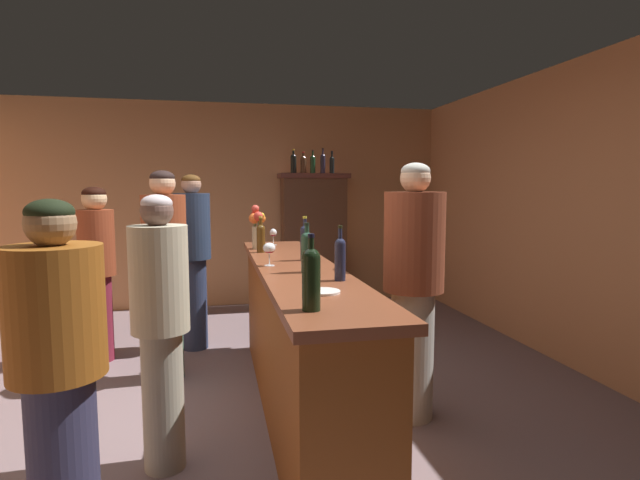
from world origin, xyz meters
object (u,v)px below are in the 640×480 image
(patron_in_grey, at_px, (97,264))
(patron_by_cabinet, at_px, (161,321))
(wine_bottle_chardonnay, at_px, (311,276))
(wine_glass_front, at_px, (273,234))
(flower_arrangement, at_px, (257,225))
(display_bottle_midleft, at_px, (303,164))
(wine_glass_mid, at_px, (269,249))
(display_bottle_right, at_px, (332,164))
(wine_bottle_malbec, at_px, (340,257))
(wine_bottle_pinot, at_px, (305,241))
(display_cabinet, at_px, (314,237))
(display_bottle_center, at_px, (313,163))
(wine_bottle_merlot, at_px, (261,237))
(bartender, at_px, (413,282))
(patron_in_navy, at_px, (193,254))
(patron_near_entrance, at_px, (165,265))
(patron_redhead, at_px, (58,365))
(wine_bottle_rose, at_px, (307,250))
(display_bottle_midright, at_px, (323,163))
(display_bottle_left, at_px, (293,163))
(bar_counter, at_px, (297,339))
(cheese_plate, at_px, (323,292))

(patron_in_grey, xyz_separation_m, patron_by_cabinet, (0.72, -1.90, -0.04))
(wine_bottle_chardonnay, xyz_separation_m, wine_glass_front, (0.12, 2.44, -0.04))
(flower_arrangement, xyz_separation_m, display_bottle_midleft, (0.76, 2.07, 0.62))
(wine_glass_mid, bearing_deg, display_bottle_right, 69.26)
(wine_bottle_malbec, xyz_separation_m, wine_bottle_pinot, (-0.05, 0.81, 0.01))
(wine_glass_front, bearing_deg, display_cabinet, 68.04)
(display_bottle_center, bearing_deg, wine_bottle_chardonnay, -101.22)
(wine_bottle_chardonnay, bearing_deg, display_bottle_midleft, 80.37)
(display_cabinet, relative_size, display_bottle_midleft, 6.24)
(wine_bottle_merlot, height_order, bartender, bartender)
(wine_bottle_chardonnay, height_order, patron_in_navy, patron_in_navy)
(display_cabinet, distance_m, patron_near_entrance, 2.77)
(wine_bottle_pinot, height_order, bartender, bartender)
(wine_bottle_merlot, distance_m, wine_bottle_chardonnay, 1.95)
(patron_redhead, bearing_deg, wine_bottle_pinot, 17.99)
(wine_bottle_chardonnay, relative_size, flower_arrangement, 0.88)
(patron_by_cabinet, bearing_deg, patron_redhead, -171.58)
(wine_bottle_rose, height_order, display_bottle_center, display_bottle_center)
(patron_redhead, bearing_deg, patron_in_grey, 70.61)
(display_bottle_midright, distance_m, patron_in_navy, 2.37)
(wine_bottle_chardonnay, height_order, flower_arrangement, flower_arrangement)
(display_bottle_midright, distance_m, bartender, 3.41)
(patron_by_cabinet, distance_m, patron_in_navy, 2.08)
(display_bottle_center, bearing_deg, display_cabinet, 0.00)
(patron_in_grey, xyz_separation_m, bartender, (2.28, -1.61, 0.05))
(wine_bottle_merlot, height_order, display_bottle_midleft, display_bottle_midleft)
(wine_bottle_rose, distance_m, display_bottle_left, 3.41)
(wine_bottle_malbec, bearing_deg, patron_redhead, -159.14)
(bartender, bearing_deg, display_bottle_midright, -91.15)
(display_bottle_left, height_order, patron_redhead, display_bottle_left)
(wine_bottle_merlot, xyz_separation_m, patron_near_entrance, (-0.75, 0.08, -0.22))
(wine_bottle_chardonnay, relative_size, display_bottle_right, 1.13)
(wine_bottle_chardonnay, bearing_deg, bartender, 48.32)
(bar_counter, relative_size, display_bottle_left, 9.97)
(display_cabinet, height_order, wine_glass_front, display_cabinet)
(wine_glass_front, bearing_deg, wine_bottle_pinot, -83.45)
(wine_bottle_chardonnay, bearing_deg, wine_bottle_merlot, 91.03)
(wine_glass_front, bearing_deg, bar_counter, -89.18)
(display_bottle_center, bearing_deg, display_bottle_left, 180.00)
(cheese_plate, bearing_deg, display_bottle_right, 76.09)
(flower_arrangement, xyz_separation_m, display_bottle_left, (0.64, 2.07, 0.63))
(display_cabinet, distance_m, wine_bottle_chardonnay, 4.35)
(display_bottle_right, xyz_separation_m, patron_near_entrance, (-1.88, -2.23, -0.92))
(wine_bottle_rose, height_order, wine_bottle_malbec, wine_bottle_malbec)
(display_bottle_midleft, bearing_deg, cheese_plate, -98.67)
(wine_glass_front, xyz_separation_m, display_bottle_midright, (0.85, 1.82, 0.73))
(display_bottle_right, bearing_deg, display_bottle_midright, 180.00)
(wine_bottle_rose, bearing_deg, patron_by_cabinet, -162.95)
(wine_bottle_malbec, relative_size, display_bottle_midleft, 1.13)
(bartender, bearing_deg, flower_arrangement, -52.33)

